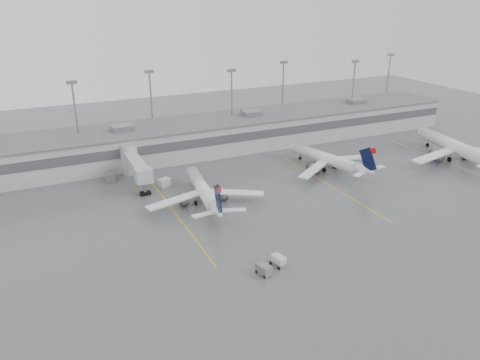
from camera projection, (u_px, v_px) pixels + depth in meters
name	position (u px, v px, depth m)	size (l,w,h in m)	color
ground	(326.00, 255.00, 75.52)	(260.00, 260.00, 0.00)	#555558
terminal	(200.00, 136.00, 122.66)	(152.00, 17.00, 9.45)	#A0A09B
light_masts	(192.00, 102.00, 124.55)	(142.40, 8.00, 20.60)	gray
jet_bridge_right	(133.00, 163.00, 104.49)	(4.00, 17.20, 7.00)	#A6A9AB
stand_markings	(259.00, 199.00, 95.69)	(105.25, 40.00, 0.01)	#E9A90D
jet_mid_left	(204.00, 191.00, 93.07)	(23.75, 26.77, 8.68)	white
jet_mid_right	(329.00, 159.00, 110.42)	(23.43, 26.58, 8.74)	white
jet_far_right	(458.00, 148.00, 116.48)	(29.03, 32.79, 10.67)	white
baggage_tug	(279.00, 262.00, 72.51)	(2.21, 2.89, 1.66)	silver
baggage_cart	(264.00, 269.00, 70.19)	(1.98, 2.75, 1.59)	slate
gse_uld_b	(164.00, 183.00, 101.65)	(2.49, 1.66, 1.76)	silver
gse_uld_c	(322.00, 159.00, 115.71)	(2.35, 1.57, 1.67)	silver
gse_loader	(111.00, 177.00, 104.60)	(2.01, 3.22, 2.01)	slate
cone_b	(135.00, 186.00, 101.05)	(0.43, 0.43, 0.69)	#DB5604
cone_c	(292.00, 167.00, 112.00)	(0.37, 0.37, 0.60)	#DB5604
cone_d	(432.00, 149.00, 125.01)	(0.44, 0.44, 0.69)	#DB5604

